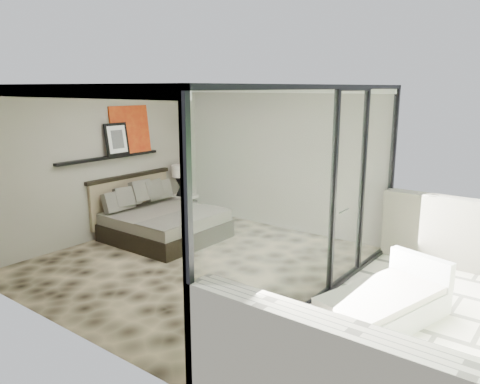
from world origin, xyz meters
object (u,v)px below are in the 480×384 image
Objects in this scene: table_lamp at (180,176)px; lounger at (385,304)px; bed at (161,221)px; nightstand at (184,208)px.

table_lamp reaches higher than lounger.
table_lamp is at bearing 117.69° from bed.
lounger is at bearing -18.49° from table_lamp.
table_lamp is at bearing 176.51° from lounger.
lounger is at bearing -44.02° from nightstand.
lounger is (5.07, -1.75, -0.03)m from nightstand.
lounger reaches higher than nightstand.
table_lamp is (-0.02, -0.05, 0.70)m from nightstand.
nightstand is at bearing 115.81° from bed.
bed is 4.53m from lounger.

